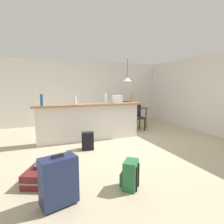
{
  "coord_description": "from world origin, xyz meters",
  "views": [
    {
      "loc": [
        -1.92,
        -4.37,
        1.48
      ],
      "look_at": [
        0.01,
        0.6,
        0.75
      ],
      "focal_mm": 29.56,
      "sensor_mm": 36.0,
      "label": 1
    }
  ],
  "objects": [
    {
      "name": "bottle_amber",
      "position": [
        0.63,
        0.54,
        1.16
      ],
      "size": [
        0.06,
        0.06,
        0.28
      ],
      "primitive_type": "cylinder",
      "color": "#9E661E",
      "rests_on": "bar_countertop"
    },
    {
      "name": "bottle_clear",
      "position": [
        -0.21,
        0.53,
        1.17
      ],
      "size": [
        0.07,
        0.07,
        0.29
      ],
      "primitive_type": "cylinder",
      "color": "silver",
      "rests_on": "bar_countertop"
    },
    {
      "name": "bottle_white",
      "position": [
        -1.08,
        0.45,
        1.13
      ],
      "size": [
        0.07,
        0.07,
        0.21
      ],
      "primitive_type": "cylinder",
      "color": "silver",
      "rests_on": "bar_countertop"
    },
    {
      "name": "wall_right",
      "position": [
        3.05,
        0.3,
        1.25
      ],
      "size": [
        0.1,
        6.0,
        2.5
      ],
      "primitive_type": "cube",
      "color": "silver",
      "rests_on": "ground_plane"
    },
    {
      "name": "bar_countertop",
      "position": [
        -0.67,
        0.49,
        1.0
      ],
      "size": [
        2.96,
        0.4,
        0.05
      ],
      "primitive_type": "cube",
      "color": "#93704C",
      "rests_on": "partition_half_wall"
    },
    {
      "name": "ground_plane",
      "position": [
        0.0,
        0.0,
        -0.03
      ],
      "size": [
        13.0,
        13.0,
        0.05
      ],
      "primitive_type": "cube",
      "color": "#BCAD8E"
    },
    {
      "name": "dining_table",
      "position": [
        1.16,
        1.72,
        0.65
      ],
      "size": [
        1.1,
        0.8,
        0.74
      ],
      "color": "brown",
      "rests_on": "ground_plane"
    },
    {
      "name": "partition_half_wall",
      "position": [
        -0.67,
        0.49,
        0.49
      ],
      "size": [
        2.8,
        0.2,
        0.97
      ],
      "primitive_type": "cube",
      "color": "silver",
      "rests_on": "ground_plane"
    },
    {
      "name": "backpack_black",
      "position": [
        -0.92,
        -0.2,
        0.2
      ],
      "size": [
        0.31,
        0.29,
        0.42
      ],
      "color": "black",
      "rests_on": "ground_plane"
    },
    {
      "name": "wall_back",
      "position": [
        0.0,
        3.05,
        1.25
      ],
      "size": [
        6.6,
        0.1,
        2.5
      ],
      "primitive_type": "cube",
      "color": "silver",
      "rests_on": "ground_plane"
    },
    {
      "name": "dining_chair_far_side",
      "position": [
        1.15,
        2.23,
        0.52
      ],
      "size": [
        0.47,
        0.47,
        0.93
      ],
      "color": "black",
      "rests_on": "ground_plane"
    },
    {
      "name": "pendant_lamp",
      "position": [
        1.07,
        1.78,
        1.76
      ],
      "size": [
        0.34,
        0.34,
        0.86
      ],
      "color": "black"
    },
    {
      "name": "bottle_blue",
      "position": [
        -1.89,
        0.41,
        1.17
      ],
      "size": [
        0.07,
        0.07,
        0.28
      ],
      "primitive_type": "cylinder",
      "color": "#284C89",
      "rests_on": "bar_countertop"
    },
    {
      "name": "dining_chair_near_partition",
      "position": [
        1.17,
        1.17,
        0.52
      ],
      "size": [
        0.41,
        0.41,
        0.93
      ],
      "color": "black",
      "rests_on": "ground_plane"
    },
    {
      "name": "book_stack",
      "position": [
        -1.9,
        -1.4,
        0.25
      ],
      "size": [
        0.33,
        0.23,
        0.06
      ],
      "color": "black",
      "rests_on": "suitcase_flat_maroon"
    },
    {
      "name": "backpack_green",
      "position": [
        -0.75,
        -2.1,
        0.2
      ],
      "size": [
        0.34,
        0.34,
        0.42
      ],
      "color": "#286B3D",
      "rests_on": "ground_plane"
    },
    {
      "name": "suitcase_upright_navy",
      "position": [
        -1.76,
        -2.13,
        0.33
      ],
      "size": [
        0.49,
        0.35,
        0.67
      ],
      "color": "#1E284C",
      "rests_on": "ground_plane"
    },
    {
      "name": "suitcase_flat_maroon",
      "position": [
        -1.9,
        -1.4,
        0.11
      ],
      "size": [
        0.73,
        0.89,
        0.22
      ],
      "color": "maroon",
      "rests_on": "ground_plane"
    },
    {
      "name": "grocery_bag",
      "position": [
        0.12,
        0.47,
        1.13
      ],
      "size": [
        0.26,
        0.18,
        0.22
      ],
      "primitive_type": "cube",
      "color": "silver",
      "rests_on": "bar_countertop"
    }
  ]
}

